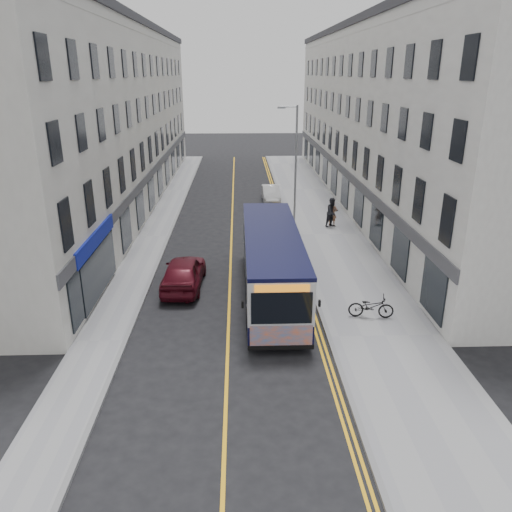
{
  "coord_description": "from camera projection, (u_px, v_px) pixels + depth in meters",
  "views": [
    {
      "loc": [
        0.49,
        -18.5,
        9.93
      ],
      "look_at": [
        1.29,
        4.06,
        1.6
      ],
      "focal_mm": 35.0,
      "sensor_mm": 36.0,
      "label": 1
    }
  ],
  "objects": [
    {
      "name": "terrace_east",
      "position": [
        380.0,
        119.0,
        38.58
      ],
      "size": [
        6.0,
        46.0,
        13.0
      ],
      "primitive_type": "cube",
      "color": "white",
      "rests_on": "ground"
    },
    {
      "name": "road_centre_line",
      "position": [
        231.0,
        237.0,
        32.01
      ],
      "size": [
        0.12,
        64.0,
        0.01
      ],
      "primitive_type": "cube",
      "color": "#FDB116",
      "rests_on": "ground"
    },
    {
      "name": "pavement_east",
      "position": [
        328.0,
        235.0,
        32.2
      ],
      "size": [
        4.5,
        64.0,
        0.12
      ],
      "primitive_type": "cube",
      "color": "gray",
      "rests_on": "ground"
    },
    {
      "name": "terrace_west",
      "position": [
        113.0,
        120.0,
        37.9
      ],
      "size": [
        6.0,
        46.0,
        13.0
      ],
      "primitive_type": "cube",
      "color": "silver",
      "rests_on": "ground"
    },
    {
      "name": "car_maroon",
      "position": [
        184.0,
        272.0,
        24.26
      ],
      "size": [
        2.06,
        4.7,
        1.57
      ],
      "primitive_type": "imported",
      "rotation": [
        0.0,
        0.0,
        3.1
      ],
      "color": "#530D19",
      "rests_on": "ground"
    },
    {
      "name": "bicycle",
      "position": [
        371.0,
        306.0,
        21.1
      ],
      "size": [
        1.97,
        0.92,
        1.0
      ],
      "primitive_type": "imported",
      "rotation": [
        0.0,
        0.0,
        1.43
      ],
      "color": "black",
      "rests_on": "pavement_east"
    },
    {
      "name": "road_dbl_yellow_inner",
      "position": [
        287.0,
        236.0,
        32.13
      ],
      "size": [
        0.1,
        64.0,
        0.01
      ],
      "primitive_type": "cube",
      "color": "#FDB116",
      "rests_on": "ground"
    },
    {
      "name": "road_dbl_yellow_outer",
      "position": [
        290.0,
        236.0,
        32.14
      ],
      "size": [
        0.1,
        64.0,
        0.01
      ],
      "primitive_type": "cube",
      "color": "#FDB116",
      "rests_on": "ground"
    },
    {
      "name": "pedestrian_near",
      "position": [
        332.0,
        213.0,
        33.73
      ],
      "size": [
        0.71,
        0.59,
        1.69
      ],
      "primitive_type": "imported",
      "rotation": [
        0.0,
        0.0,
        -0.34
      ],
      "color": "#986345",
      "rests_on": "pavement_east"
    },
    {
      "name": "streetlamp",
      "position": [
        295.0,
        163.0,
        32.51
      ],
      "size": [
        1.32,
        0.18,
        8.0
      ],
      "color": "gray",
      "rests_on": "ground"
    },
    {
      "name": "kerb_west",
      "position": [
        169.0,
        237.0,
        31.86
      ],
      "size": [
        0.18,
        64.0,
        0.13
      ],
      "primitive_type": "cube",
      "color": "slate",
      "rests_on": "ground"
    },
    {
      "name": "city_bus",
      "position": [
        272.0,
        262.0,
        22.99
      ],
      "size": [
        2.53,
        10.81,
        3.14
      ],
      "color": "black",
      "rests_on": "ground"
    },
    {
      "name": "car_white",
      "position": [
        271.0,
        193.0,
        40.71
      ],
      "size": [
        1.42,
        3.83,
        1.25
      ],
      "primitive_type": "imported",
      "rotation": [
        0.0,
        0.0,
        0.02
      ],
      "color": "silver",
      "rests_on": "ground"
    },
    {
      "name": "kerb_east",
      "position": [
        294.0,
        235.0,
        32.13
      ],
      "size": [
        0.18,
        64.0,
        0.13
      ],
      "primitive_type": "cube",
      "color": "slate",
      "rests_on": "ground"
    },
    {
      "name": "pedestrian_far",
      "position": [
        332.0,
        212.0,
        33.43
      ],
      "size": [
        1.22,
        1.16,
        1.98
      ],
      "primitive_type": "imported",
      "rotation": [
        0.0,
        0.0,
        0.59
      ],
      "color": "#212227",
      "rests_on": "pavement_east"
    },
    {
      "name": "ground",
      "position": [
        228.0,
        326.0,
        20.76
      ],
      "size": [
        140.0,
        140.0,
        0.0
      ],
      "primitive_type": "plane",
      "color": "black",
      "rests_on": "ground"
    },
    {
      "name": "pavement_west",
      "position": [
        153.0,
        237.0,
        31.83
      ],
      "size": [
        2.0,
        64.0,
        0.12
      ],
      "primitive_type": "cube",
      "color": "gray",
      "rests_on": "ground"
    }
  ]
}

